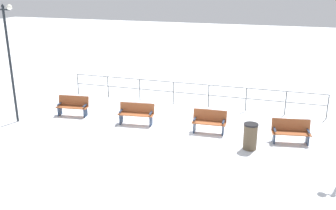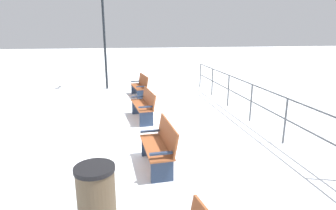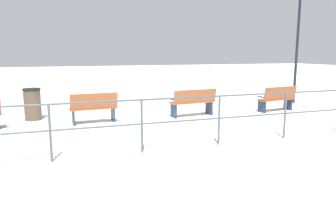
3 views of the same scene
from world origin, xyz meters
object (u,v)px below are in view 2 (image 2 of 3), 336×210
bench_nearest (140,85)px  bench_second (144,104)px  bench_third (160,145)px  trash_bin (97,201)px  lamppost_near (103,17)px

bench_nearest → bench_second: size_ratio=0.95×
bench_third → trash_bin: bearing=54.7°
bench_second → trash_bin: 5.13m
bench_nearest → trash_bin: size_ratio=1.50×
bench_third → lamppost_near: size_ratio=0.28×
bench_third → trash_bin: size_ratio=1.41×
bench_third → lamppost_near: (1.33, -8.42, 2.83)m
bench_third → trash_bin: (1.11, 1.78, 0.03)m
lamppost_near → bench_third: bearing=99.0°
bench_nearest → bench_second: bearing=80.2°
lamppost_near → trash_bin: (-0.22, 10.20, -2.81)m
bench_second → trash_bin: bearing=71.6°
bench_nearest → trash_bin: bearing=74.0°
bench_third → lamppost_near: lamppost_near is taller
lamppost_near → bench_second: bearing=104.3°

